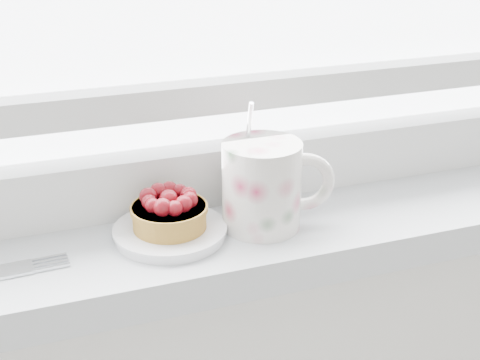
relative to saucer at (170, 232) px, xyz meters
name	(u,v)px	position (x,y,z in m)	size (l,w,h in m)	color
saucer	(170,232)	(0.00, 0.00, 0.00)	(0.12, 0.12, 0.01)	white
raspberry_tart	(169,211)	(0.00, 0.00, 0.03)	(0.08, 0.08, 0.04)	olive
floral_mug	(265,183)	(0.11, -0.01, 0.05)	(0.13, 0.11, 0.14)	silver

